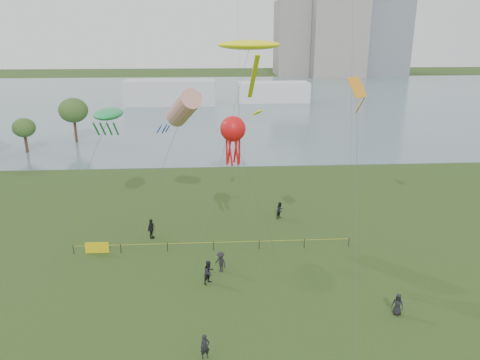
{
  "coord_description": "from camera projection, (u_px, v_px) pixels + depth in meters",
  "views": [
    {
      "loc": [
        -1.98,
        -22.18,
        18.65
      ],
      "look_at": [
        0.0,
        10.0,
        8.0
      ],
      "focal_mm": 35.0,
      "sensor_mm": 36.0,
      "label": 1
    }
  ],
  "objects": [
    {
      "name": "pavilion_left",
      "position": [
        170.0,
        93.0,
        115.39
      ],
      "size": [
        22.0,
        8.0,
        6.0
      ],
      "primitive_type": "cube",
      "color": "silver",
      "rests_on": "ground_plane"
    },
    {
      "name": "spectator_b",
      "position": [
        221.0,
        262.0,
        37.06
      ],
      "size": [
        1.22,
        1.24,
        1.71
      ],
      "primitive_type": "imported",
      "rotation": [
        0.0,
        0.0,
        -0.81
      ],
      "color": "black",
      "rests_on": "ground_plane"
    },
    {
      "name": "pavilion_right",
      "position": [
        273.0,
        92.0,
        119.9
      ],
      "size": [
        18.0,
        7.0,
        5.0
      ],
      "primitive_type": "cube",
      "color": "silver",
      "rests_on": "ground_plane"
    },
    {
      "name": "kite_delta",
      "position": [
        358.0,
        100.0,
        29.72
      ],
      "size": [
        3.16,
        12.31,
        15.55
      ],
      "rotation": [
        0.0,
        0.0,
        0.09
      ],
      "color": "#3F3F42"
    },
    {
      "name": "building_low",
      "position": [
        297.0,
        38.0,
        183.69
      ],
      "size": [
        16.0,
        18.0,
        28.0
      ],
      "primitive_type": "cube",
      "color": "gray",
      "rests_on": "ground_plane"
    },
    {
      "name": "spectator_g",
      "position": [
        280.0,
        210.0,
        47.4
      ],
      "size": [
        1.06,
        1.07,
        1.75
      ],
      "primitive_type": "imported",
      "rotation": [
        0.0,
        0.0,
        0.85
      ],
      "color": "black",
      "rests_on": "ground_plane"
    },
    {
      "name": "fence",
      "position": [
        143.0,
        246.0,
        40.34
      ],
      "size": [
        24.07,
        0.07,
        1.05
      ],
      "color": "black",
      "rests_on": "ground_plane"
    },
    {
      "name": "spectator_f",
      "position": [
        205.0,
        347.0,
        27.37
      ],
      "size": [
        0.66,
        0.53,
        1.57
      ],
      "primitive_type": "imported",
      "rotation": [
        0.0,
        0.0,
        0.31
      ],
      "color": "black",
      "rests_on": "ground_plane"
    },
    {
      "name": "kite_windsock",
      "position": [
        183.0,
        108.0,
        41.87
      ],
      "size": [
        6.72,
        7.14,
        13.6
      ],
      "rotation": [
        0.0,
        0.0,
        0.42
      ],
      "color": "#3F3F42"
    },
    {
      "name": "spectator_c",
      "position": [
        151.0,
        229.0,
        42.89
      ],
      "size": [
        0.84,
        1.2,
        1.89
      ],
      "primitive_type": "imported",
      "rotation": [
        0.0,
        0.0,
        1.19
      ],
      "color": "black",
      "rests_on": "ground_plane"
    },
    {
      "name": "kite_octopus",
      "position": [
        233.0,
        130.0,
        36.73
      ],
      "size": [
        4.7,
        2.68,
        11.98
      ],
      "rotation": [
        0.0,
        0.0,
        -0.08
      ],
      "color": "#3F3F42"
    },
    {
      "name": "spectator_d",
      "position": [
        398.0,
        304.0,
        31.53
      ],
      "size": [
        0.9,
        0.83,
        1.55
      ],
      "primitive_type": "imported",
      "rotation": [
        0.0,
        0.0,
        -0.59
      ],
      "color": "black",
      "rests_on": "ground_plane"
    },
    {
      "name": "spectator_a",
      "position": [
        209.0,
        272.0,
        35.36
      ],
      "size": [
        1.13,
        1.14,
        1.86
      ],
      "primitive_type": "imported",
      "rotation": [
        0.0,
        0.0,
        0.82
      ],
      "color": "black",
      "rests_on": "ground_plane"
    },
    {
      "name": "lake",
      "position": [
        219.0,
        101.0,
        121.76
      ],
      "size": [
        400.0,
        120.0,
        0.08
      ],
      "primitive_type": "cube",
      "color": "slate",
      "rests_on": "ground_plane"
    },
    {
      "name": "building_mid",
      "position": [
        336.0,
        25.0,
        177.25
      ],
      "size": [
        20.0,
        20.0,
        38.0
      ],
      "primitive_type": "cube",
      "color": "gray",
      "rests_on": "ground_plane"
    },
    {
      "name": "kite_stingray",
      "position": [
        249.0,
        45.0,
        40.47
      ],
      "size": [
        7.92,
        11.19,
        17.53
      ],
      "rotation": [
        0.0,
        0.0,
        0.36
      ],
      "color": "#3F3F42"
    },
    {
      "name": "kite_creature",
      "position": [
        108.0,
        114.0,
        41.18
      ],
      "size": [
        5.78,
        8.95,
        11.72
      ],
      "rotation": [
        0.0,
        0.0,
        0.11
      ],
      "color": "#3F3F42"
    }
  ]
}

